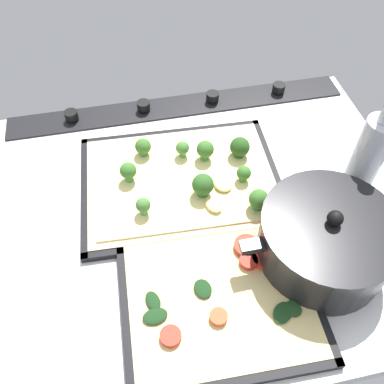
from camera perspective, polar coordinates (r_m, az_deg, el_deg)
name	(u,v)px	position (r cm, az deg, el deg)	size (l,w,h in cm)	color
ground_plane	(207,213)	(76.07, 2.14, -2.96)	(77.06, 64.33, 3.00)	silver
stove_control_panel	(179,105)	(93.93, -1.86, 11.83)	(73.98, 7.00, 2.60)	black
baking_tray_front	(181,183)	(78.03, -1.50, 1.20)	(38.01, 29.52, 1.30)	black
broccoli_pizza	(186,178)	(76.90, -0.80, 1.90)	(35.51, 27.02, 5.93)	beige
baking_tray_back	(219,300)	(65.68, 3.73, -14.52)	(30.52, 26.38, 1.30)	black
veggie_pizza_back	(221,296)	(65.21, 4.04, -13.99)	(28.04, 23.90, 1.90)	#DAC580
cooking_pot	(325,240)	(68.52, 17.77, -6.33)	(27.93, 21.15, 12.03)	black
oil_bottle	(367,158)	(75.81, 22.90, 4.29)	(5.16, 5.16, 22.54)	#B7BCC6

